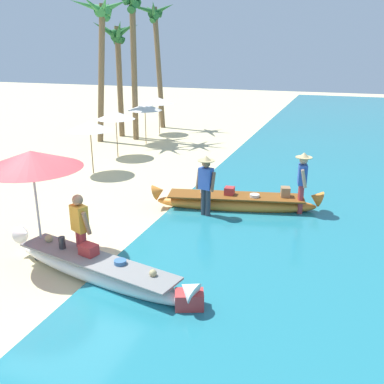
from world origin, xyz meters
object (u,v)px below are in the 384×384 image
object	(u,v)px
palm_tree_far_behind	(118,45)
cooler_box	(189,302)
palm_tree_mid_cluster	(102,25)
palm_tree_tall_inland	(155,30)
person_vendor_hatted	(206,183)
boat_white_foreground	(96,269)
palm_tree_leaning_seaward	(132,17)
person_vendor_assistant	(302,180)
boat_orange_midground	(236,202)
patio_umbrella_large	(31,160)
person_tourist_customer	(80,227)

from	to	relation	value
palm_tree_far_behind	cooler_box	size ratio (longest dim) A/B	11.49
palm_tree_mid_cluster	palm_tree_tall_inland	bearing A→B (deg)	82.75
person_vendor_hatted	palm_tree_tall_inland	size ratio (longest dim) A/B	0.26
boat_white_foreground	palm_tree_leaning_seaward	bearing A→B (deg)	113.14
palm_tree_mid_cluster	palm_tree_far_behind	size ratio (longest dim) A/B	1.15
boat_white_foreground	person_vendor_assistant	xyz separation A→B (m)	(3.41, 4.88, 0.78)
person_vendor_hatted	person_vendor_assistant	xyz separation A→B (m)	(2.38, 1.04, 0.03)
palm_tree_leaning_seaward	palm_tree_mid_cluster	bearing A→B (deg)	-133.31
boat_orange_midground	palm_tree_tall_inland	size ratio (longest dim) A/B	0.70
patio_umbrella_large	palm_tree_tall_inland	bearing A→B (deg)	104.96
boat_white_foreground	palm_tree_mid_cluster	distance (m)	14.27
person_vendor_hatted	palm_tree_far_behind	world-z (taller)	palm_tree_far_behind
person_vendor_hatted	palm_tree_mid_cluster	distance (m)	11.67
palm_tree_leaning_seaward	cooler_box	world-z (taller)	palm_tree_leaning_seaward
palm_tree_mid_cluster	cooler_box	bearing A→B (deg)	-54.66
boat_orange_midground	person_tourist_customer	size ratio (longest dim) A/B	2.94
person_tourist_customer	palm_tree_mid_cluster	bearing A→B (deg)	117.59
boat_white_foreground	cooler_box	size ratio (longest dim) A/B	9.41
person_tourist_customer	palm_tree_mid_cluster	xyz separation A→B (m)	(-5.89, 11.28, 4.45)
palm_tree_leaning_seaward	palm_tree_mid_cluster	size ratio (longest dim) A/B	1.07
boat_white_foreground	palm_tree_mid_cluster	xyz separation A→B (m)	(-6.45, 11.66, 5.10)
patio_umbrella_large	cooler_box	distance (m)	4.35
person_tourist_customer	palm_tree_leaning_seaward	distance (m)	14.13
boat_orange_midground	palm_tree_far_behind	size ratio (longest dim) A/B	0.84
patio_umbrella_large	cooler_box	bearing A→B (deg)	-12.99
patio_umbrella_large	person_tourist_customer	bearing A→B (deg)	-4.36
person_tourist_customer	person_vendor_assistant	size ratio (longest dim) A/B	0.91
person_tourist_customer	palm_tree_leaning_seaward	size ratio (longest dim) A/B	0.23
boat_white_foreground	boat_orange_midground	distance (m)	4.93
palm_tree_tall_inland	palm_tree_far_behind	size ratio (longest dim) A/B	1.19
person_tourist_customer	cooler_box	distance (m)	2.86
boat_orange_midground	palm_tree_leaning_seaward	xyz separation A→B (m)	(-7.11, 8.10, 5.46)
person_vendor_hatted	palm_tree_leaning_seaward	bearing A→B (deg)	126.08
boat_orange_midground	palm_tree_tall_inland	world-z (taller)	palm_tree_tall_inland
person_tourist_customer	palm_tree_leaning_seaward	bearing A→B (deg)	111.58
person_tourist_customer	palm_tree_far_behind	size ratio (longest dim) A/B	0.28
palm_tree_mid_cluster	patio_umbrella_large	bearing A→B (deg)	-66.79
boat_orange_midground	person_tourist_customer	xyz separation A→B (m)	(-2.23, -4.25, 0.64)
palm_tree_far_behind	cooler_box	xyz separation A→B (m)	(8.63, -13.60, -4.32)
boat_white_foreground	palm_tree_leaning_seaward	world-z (taller)	palm_tree_leaning_seaward
palm_tree_far_behind	patio_umbrella_large	bearing A→B (deg)	-69.04
boat_orange_midground	palm_tree_mid_cluster	xyz separation A→B (m)	(-8.12, 7.03, 5.09)
person_vendor_hatted	palm_tree_far_behind	xyz separation A→B (m)	(-7.56, 9.35, 3.51)
person_vendor_hatted	cooler_box	world-z (taller)	person_vendor_hatted
cooler_box	person_tourist_customer	bearing A→B (deg)	142.46
cooler_box	patio_umbrella_large	bearing A→B (deg)	145.86
person_vendor_assistant	cooler_box	world-z (taller)	person_vendor_assistant
boat_orange_midground	person_vendor_hatted	size ratio (longest dim) A/B	2.73
person_vendor_assistant	palm_tree_far_behind	distance (m)	13.41
patio_umbrella_large	person_vendor_assistant	bearing A→B (deg)	41.16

